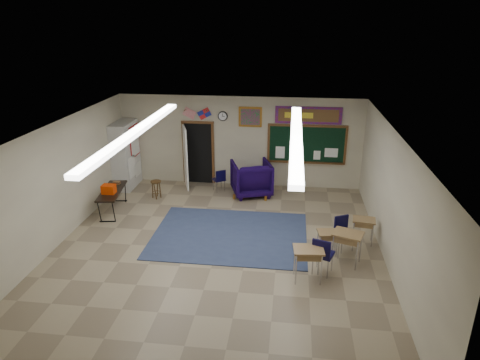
# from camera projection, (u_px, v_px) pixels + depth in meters

# --- Properties ---
(floor) EXTENTS (9.00, 9.00, 0.00)m
(floor) POSITION_uv_depth(u_px,v_px,m) (217.00, 250.00, 10.51)
(floor) COLOR gray
(floor) RESTS_ON ground
(back_wall) EXTENTS (8.00, 0.04, 3.00)m
(back_wall) POSITION_uv_depth(u_px,v_px,m) (240.00, 142.00, 14.15)
(back_wall) COLOR beige
(back_wall) RESTS_ON floor
(front_wall) EXTENTS (8.00, 0.04, 3.00)m
(front_wall) POSITION_uv_depth(u_px,v_px,m) (158.00, 321.00, 5.81)
(front_wall) COLOR beige
(front_wall) RESTS_ON floor
(left_wall) EXTENTS (0.04, 9.00, 3.00)m
(left_wall) POSITION_uv_depth(u_px,v_px,m) (55.00, 186.00, 10.44)
(left_wall) COLOR beige
(left_wall) RESTS_ON floor
(right_wall) EXTENTS (0.04, 9.00, 3.00)m
(right_wall) POSITION_uv_depth(u_px,v_px,m) (393.00, 203.00, 9.52)
(right_wall) COLOR beige
(right_wall) RESTS_ON floor
(ceiling) EXTENTS (8.00, 9.00, 0.04)m
(ceiling) POSITION_uv_depth(u_px,v_px,m) (214.00, 131.00, 9.44)
(ceiling) COLOR silver
(ceiling) RESTS_ON back_wall
(area_rug) EXTENTS (4.00, 3.00, 0.02)m
(area_rug) POSITION_uv_depth(u_px,v_px,m) (230.00, 235.00, 11.23)
(area_rug) COLOR navy
(area_rug) RESTS_ON floor
(fluorescent_strips) EXTENTS (3.86, 6.00, 0.10)m
(fluorescent_strips) POSITION_uv_depth(u_px,v_px,m) (215.00, 134.00, 9.46)
(fluorescent_strips) COLOR white
(fluorescent_strips) RESTS_ON ceiling
(doorway) EXTENTS (1.10, 0.89, 2.16)m
(doorway) POSITION_uv_depth(u_px,v_px,m) (195.00, 154.00, 14.34)
(doorway) COLOR black
(doorway) RESTS_ON back_wall
(chalkboard) EXTENTS (2.55, 0.14, 1.30)m
(chalkboard) POSITION_uv_depth(u_px,v_px,m) (307.00, 145.00, 13.87)
(chalkboard) COLOR brown
(chalkboard) RESTS_ON back_wall
(bulletin_board) EXTENTS (2.10, 0.05, 0.55)m
(bulletin_board) POSITION_uv_depth(u_px,v_px,m) (308.00, 115.00, 13.53)
(bulletin_board) COLOR #AA160E
(bulletin_board) RESTS_ON back_wall
(framed_art_print) EXTENTS (0.75, 0.05, 0.65)m
(framed_art_print) POSITION_uv_depth(u_px,v_px,m) (250.00, 117.00, 13.77)
(framed_art_print) COLOR #A0661F
(framed_art_print) RESTS_ON back_wall
(wall_clock) EXTENTS (0.32, 0.05, 0.32)m
(wall_clock) POSITION_uv_depth(u_px,v_px,m) (223.00, 116.00, 13.88)
(wall_clock) COLOR black
(wall_clock) RESTS_ON back_wall
(wall_flags) EXTENTS (1.16, 0.06, 0.70)m
(wall_flags) POSITION_uv_depth(u_px,v_px,m) (197.00, 112.00, 13.90)
(wall_flags) COLOR red
(wall_flags) RESTS_ON back_wall
(storage_cabinet) EXTENTS (0.59, 1.25, 2.20)m
(storage_cabinet) POSITION_uv_depth(u_px,v_px,m) (126.00, 155.00, 14.12)
(storage_cabinet) COLOR beige
(storage_cabinet) RESTS_ON floor
(wingback_armchair) EXTENTS (1.48, 1.51, 1.09)m
(wingback_armchair) POSITION_uv_depth(u_px,v_px,m) (251.00, 178.00, 13.65)
(wingback_armchair) COLOR black
(wingback_armchair) RESTS_ON floor
(student_chair_reading) EXTENTS (0.52, 0.52, 0.75)m
(student_chair_reading) POSITION_uv_depth(u_px,v_px,m) (219.00, 180.00, 13.98)
(student_chair_reading) COLOR black
(student_chair_reading) RESTS_ON floor
(student_chair_desk_a) EXTENTS (0.58, 0.58, 0.91)m
(student_chair_desk_a) POSITION_uv_depth(u_px,v_px,m) (323.00, 255.00, 9.43)
(student_chair_desk_a) COLOR black
(student_chair_desk_a) RESTS_ON floor
(student_chair_desk_b) EXTENTS (0.56, 0.56, 0.84)m
(student_chair_desk_b) POSITION_uv_depth(u_px,v_px,m) (344.00, 234.00, 10.41)
(student_chair_desk_b) COLOR black
(student_chair_desk_b) RESTS_ON floor
(student_desk_front_left) EXTENTS (0.58, 0.46, 0.63)m
(student_desk_front_left) POSITION_uv_depth(u_px,v_px,m) (328.00, 242.00, 10.17)
(student_desk_front_left) COLOR olive
(student_desk_front_left) RESTS_ON floor
(student_desk_front_right) EXTENTS (0.60, 0.48, 0.66)m
(student_desk_front_right) POSITION_uv_depth(u_px,v_px,m) (363.00, 230.00, 10.74)
(student_desk_front_right) COLOR olive
(student_desk_front_right) RESTS_ON floor
(student_desk_back_left) EXTENTS (0.68, 0.53, 0.77)m
(student_desk_back_left) POSITION_uv_depth(u_px,v_px,m) (308.00, 263.00, 9.19)
(student_desk_back_left) COLOR olive
(student_desk_back_left) RESTS_ON floor
(student_desk_back_right) EXTENTS (0.79, 0.69, 0.79)m
(student_desk_back_right) POSITION_uv_depth(u_px,v_px,m) (347.00, 246.00, 9.81)
(student_desk_back_right) COLOR olive
(student_desk_back_right) RESTS_ON floor
(folding_table) EXTENTS (0.77, 1.68, 0.92)m
(folding_table) POSITION_uv_depth(u_px,v_px,m) (113.00, 200.00, 12.48)
(folding_table) COLOR black
(folding_table) RESTS_ON floor
(wooden_stool) EXTENTS (0.32, 0.32, 0.57)m
(wooden_stool) POSITION_uv_depth(u_px,v_px,m) (156.00, 189.00, 13.45)
(wooden_stool) COLOR #513518
(wooden_stool) RESTS_ON floor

